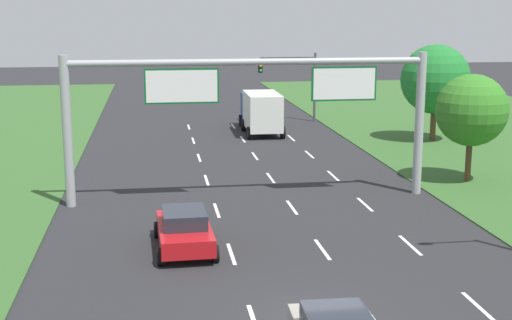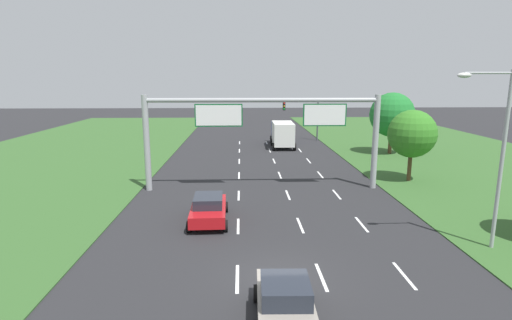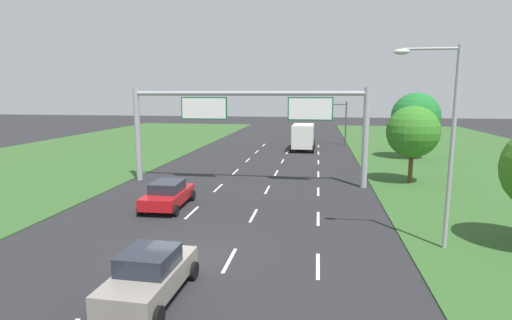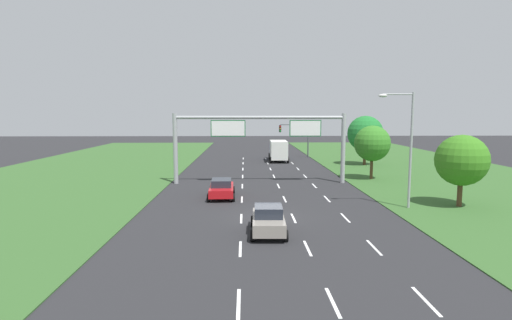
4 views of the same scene
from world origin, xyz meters
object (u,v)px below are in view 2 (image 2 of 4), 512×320
(car_lead_silver, at_px, (209,208))
(box_truck, at_px, (282,133))
(car_near_red, at_px, (285,304))
(roadside_tree_far, at_px, (392,115))
(street_lamp, at_px, (496,145))
(roadside_tree_mid, at_px, (412,134))
(sign_gantry, at_px, (264,124))
(traffic_light_mast, at_px, (303,112))

(car_lead_silver, relative_size, box_truck, 0.62)
(car_near_red, height_order, roadside_tree_far, roadside_tree_far)
(street_lamp, xyz_separation_m, roadside_tree_mid, (1.73, 12.99, -1.23))
(roadside_tree_mid, bearing_deg, sign_gantry, -171.15)
(roadside_tree_far, bearing_deg, sign_gantry, -136.92)
(car_lead_silver, relative_size, sign_gantry, 0.26)
(traffic_light_mast, bearing_deg, car_near_red, -99.53)
(box_truck, distance_m, traffic_light_mast, 6.13)
(car_lead_silver, bearing_deg, roadside_tree_far, 46.83)
(box_truck, height_order, traffic_light_mast, traffic_light_mast)
(car_lead_silver, distance_m, traffic_light_mast, 32.38)
(roadside_tree_far, bearing_deg, box_truck, 154.78)
(car_near_red, relative_size, sign_gantry, 0.24)
(car_near_red, xyz_separation_m, roadside_tree_far, (14.91, 30.69, 3.50))
(car_lead_silver, height_order, sign_gantry, sign_gantry)
(street_lamp, height_order, roadside_tree_far, street_lamp)
(car_lead_silver, relative_size, roadside_tree_mid, 0.77)
(sign_gantry, height_order, traffic_light_mast, sign_gantry)
(roadside_tree_mid, height_order, roadside_tree_far, roadside_tree_far)
(street_lamp, bearing_deg, traffic_light_mast, 95.73)
(car_near_red, height_order, street_lamp, street_lamp)
(car_lead_silver, relative_size, roadside_tree_far, 0.66)
(box_truck, distance_m, roadside_tree_mid, 19.29)
(sign_gantry, xyz_separation_m, street_lamp, (10.07, -11.15, 0.18))
(street_lamp, distance_m, roadside_tree_mid, 13.16)
(car_near_red, bearing_deg, car_lead_silver, 109.67)
(traffic_light_mast, bearing_deg, sign_gantry, -105.48)
(street_lamp, bearing_deg, car_near_red, -150.51)
(sign_gantry, distance_m, traffic_light_mast, 24.65)
(box_truck, relative_size, roadside_tree_far, 1.07)
(box_truck, relative_size, street_lamp, 0.85)
(roadside_tree_mid, distance_m, roadside_tree_far, 12.20)
(sign_gantry, bearing_deg, traffic_light_mast, 74.52)
(traffic_light_mast, xyz_separation_m, roadside_tree_mid, (5.23, -21.90, -0.02))
(car_lead_silver, bearing_deg, box_truck, 73.46)
(car_near_red, bearing_deg, street_lamp, 31.06)
(car_lead_silver, distance_m, street_lamp, 14.94)
(traffic_light_mast, relative_size, roadside_tree_mid, 0.97)
(sign_gantry, distance_m, roadside_tree_far, 20.06)
(roadside_tree_mid, bearing_deg, box_truck, 116.28)
(box_truck, xyz_separation_m, traffic_light_mast, (3.25, 4.71, 2.21))
(car_near_red, xyz_separation_m, traffic_light_mast, (6.84, 40.73, 3.06))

